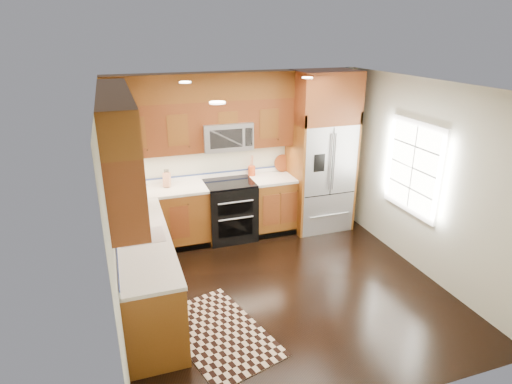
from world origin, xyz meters
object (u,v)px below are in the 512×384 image
object	(u,v)px
refrigerator	(321,152)
knife_block	(167,179)
rug	(219,332)
range	(230,210)
utensil_crock	(252,169)

from	to	relation	value
refrigerator	knife_block	world-z (taller)	refrigerator
rug	refrigerator	bearing A→B (deg)	28.09
knife_block	range	bearing A→B (deg)	-9.02
utensil_crock	rug	bearing A→B (deg)	-115.88
refrigerator	range	bearing A→B (deg)	178.60
range	refrigerator	xyz separation A→B (m)	(1.55, -0.04, 0.83)
range	utensil_crock	xyz separation A→B (m)	(0.44, 0.23, 0.59)
rug	knife_block	bearing A→B (deg)	78.59
rug	knife_block	distance (m)	2.63
knife_block	refrigerator	bearing A→B (deg)	-4.30
refrigerator	knife_block	xyz separation A→B (m)	(-2.49, 0.19, -0.25)
range	knife_block	xyz separation A→B (m)	(-0.94, 0.15, 0.58)
refrigerator	knife_block	bearing A→B (deg)	175.70
range	utensil_crock	distance (m)	0.77
knife_block	utensil_crock	size ratio (longest dim) A/B	0.82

